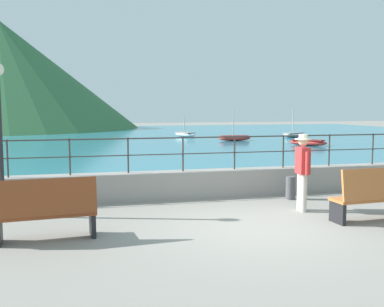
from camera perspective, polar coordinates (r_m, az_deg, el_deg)
ground_plane at (r=8.92m, az=8.10°, el=-9.39°), size 120.00×120.00×0.00m
promenade_wall at (r=11.79m, az=2.19°, el=-3.83°), size 20.00×0.56×0.70m
railing at (r=11.67m, az=2.21°, el=0.82°), size 18.44×0.04×0.90m
lake_water at (r=34.02m, az=-8.68°, el=1.94°), size 64.00×44.32×0.06m
bench_main at (r=8.24m, az=-18.14°, el=-6.90°), size 1.74×0.68×1.13m
bench_far at (r=9.90m, az=22.29°, el=-4.92°), size 1.73×0.64×1.13m
person_walking at (r=10.33m, az=13.99°, el=-1.87°), size 0.38×0.57×1.75m
bollard at (r=11.69m, az=12.51°, el=-4.33°), size 0.24×0.24×0.59m
boat_0 at (r=35.34m, az=12.87°, el=2.39°), size 2.46×1.81×2.25m
boat_2 at (r=35.02m, az=-0.90°, el=2.50°), size 1.71×2.47×1.63m
boat_3 at (r=30.88m, az=5.49°, el=2.02°), size 2.33×0.99×2.26m
boat_4 at (r=27.69m, az=14.65°, el=1.39°), size 2.21×2.31×0.36m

